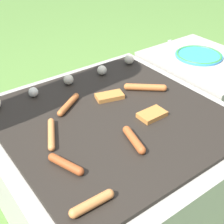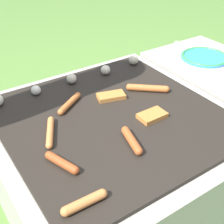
# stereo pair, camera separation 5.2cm
# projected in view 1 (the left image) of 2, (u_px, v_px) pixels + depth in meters

# --- Properties ---
(ground_plane) EXTENTS (14.00, 14.00, 0.00)m
(ground_plane) POSITION_uv_depth(u_px,v_px,m) (112.00, 183.00, 1.54)
(ground_plane) COLOR #567F38
(grill) EXTENTS (1.00, 1.00, 0.40)m
(grill) POSITION_uv_depth(u_px,v_px,m) (112.00, 152.00, 1.42)
(grill) COLOR #9E998E
(grill) RESTS_ON ground_plane
(side_ledge) EXTENTS (0.52, 0.63, 0.40)m
(side_ledge) POSITION_uv_depth(u_px,v_px,m) (199.00, 89.00, 1.90)
(side_ledge) COLOR #9E998E
(side_ledge) RESTS_ON ground_plane
(sausage_front_center) EXTENTS (0.16, 0.14, 0.03)m
(sausage_front_center) POSITION_uv_depth(u_px,v_px,m) (145.00, 87.00, 1.48)
(sausage_front_center) COLOR #B7602D
(sausage_front_center) RESTS_ON grill
(sausage_mid_right) EXTENTS (0.07, 0.14, 0.03)m
(sausage_mid_right) POSITION_uv_depth(u_px,v_px,m) (66.00, 164.00, 1.05)
(sausage_mid_right) COLOR #93421E
(sausage_mid_right) RESTS_ON grill
(sausage_back_center) EXTENTS (0.06, 0.16, 0.03)m
(sausage_back_center) POSITION_uv_depth(u_px,v_px,m) (134.00, 140.00, 1.16)
(sausage_back_center) COLOR #A34C23
(sausage_back_center) RESTS_ON grill
(sausage_mid_left) EXTENTS (0.15, 0.03, 0.03)m
(sausage_mid_left) POSITION_uv_depth(u_px,v_px,m) (92.00, 203.00, 0.91)
(sausage_mid_left) COLOR #C6753D
(sausage_mid_left) RESTS_ON grill
(sausage_front_left) EXTENTS (0.15, 0.11, 0.03)m
(sausage_front_left) POSITION_uv_depth(u_px,v_px,m) (69.00, 104.00, 1.36)
(sausage_front_left) COLOR #B7602D
(sausage_front_left) RESTS_ON grill
(sausage_back_left) EXTENTS (0.10, 0.17, 0.03)m
(sausage_back_left) POSITION_uv_depth(u_px,v_px,m) (51.00, 134.00, 1.19)
(sausage_back_left) COLOR #C6753D
(sausage_back_left) RESTS_ON grill
(bread_slice_center) EXTENTS (0.12, 0.07, 0.02)m
(bread_slice_center) POSITION_uv_depth(u_px,v_px,m) (152.00, 114.00, 1.30)
(bread_slice_center) COLOR #B27033
(bread_slice_center) RESTS_ON grill
(bread_slice_right) EXTENTS (0.14, 0.10, 0.02)m
(bread_slice_right) POSITION_uv_depth(u_px,v_px,m) (110.00, 96.00, 1.42)
(bread_slice_right) COLOR #B27033
(bread_slice_right) RESTS_ON grill
(mushroom_row) EXTENTS (0.80, 0.07, 0.05)m
(mushroom_row) POSITION_uv_depth(u_px,v_px,m) (70.00, 79.00, 1.53)
(mushroom_row) COLOR beige
(mushroom_row) RESTS_ON grill
(plate_colorful) EXTENTS (0.27, 0.27, 0.02)m
(plate_colorful) POSITION_uv_depth(u_px,v_px,m) (199.00, 55.00, 1.81)
(plate_colorful) COLOR #338CCC
(plate_colorful) RESTS_ON side_ledge
(fork_utensil) EXTENTS (0.08, 0.20, 0.01)m
(fork_utensil) POSITION_uv_depth(u_px,v_px,m) (176.00, 46.00, 1.94)
(fork_utensil) COLOR silver
(fork_utensil) RESTS_ON side_ledge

